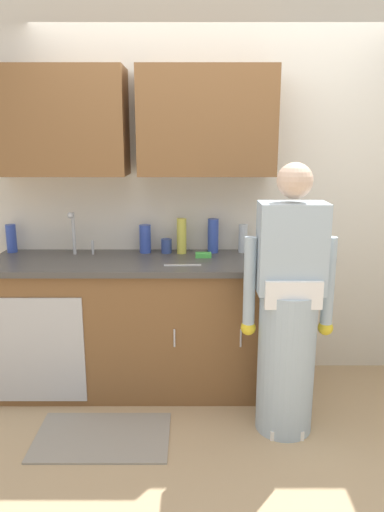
{
  "coord_description": "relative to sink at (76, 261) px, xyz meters",
  "views": [
    {
      "loc": [
        -0.15,
        -2.52,
        1.75
      ],
      "look_at": [
        -0.15,
        0.55,
        1.0
      ],
      "focal_mm": 34.15,
      "sensor_mm": 36.0,
      "label": 1
    }
  ],
  "objects": [
    {
      "name": "floor_mat",
      "position": [
        0.26,
        -0.66,
        -0.92
      ],
      "size": [
        0.8,
        0.5,
        0.01
      ],
      "primitive_type": "cube",
      "color": "gray",
      "rests_on": "ground"
    },
    {
      "name": "bottle_cleaner_spray",
      "position": [
        1.16,
        0.21,
        0.12
      ],
      "size": [
        0.06,
        0.06,
        0.2
      ],
      "primitive_type": "cylinder",
      "color": "silver",
      "rests_on": "countertop"
    },
    {
      "name": "bottle_water_short",
      "position": [
        -0.51,
        0.21,
        0.12
      ],
      "size": [
        0.07,
        0.07,
        0.2
      ],
      "primitive_type": "cylinder",
      "color": "#334CB2",
      "rests_on": "countertop"
    },
    {
      "name": "countertop",
      "position": [
        0.4,
        -0.01,
        -0.01
      ],
      "size": [
        1.96,
        0.66,
        0.04
      ],
      "primitive_type": "cube",
      "color": "#474442",
      "rests_on": "counter_cabinet"
    },
    {
      "name": "sink",
      "position": [
        0.0,
        0.0,
        0.0
      ],
      "size": [
        0.5,
        0.36,
        0.35
      ],
      "color": "#B7BABF",
      "rests_on": "counter_cabinet"
    },
    {
      "name": "ground_plane",
      "position": [
        0.95,
        -0.71,
        -0.93
      ],
      "size": [
        9.0,
        9.0,
        0.0
      ],
      "primitive_type": "plane",
      "color": "tan"
    },
    {
      "name": "person_at_sink",
      "position": [
        1.36,
        -0.54,
        -0.23
      ],
      "size": [
        0.55,
        0.34,
        1.62
      ],
      "color": "white",
      "rests_on": "ground"
    },
    {
      "name": "kitchen_wall_with_uppers",
      "position": [
        0.81,
        0.29,
        0.55
      ],
      "size": [
        4.8,
        0.44,
        2.7
      ],
      "color": "silver",
      "rests_on": "ground"
    },
    {
      "name": "bottle_water_tall",
      "position": [
        0.72,
        0.17,
        0.14
      ],
      "size": [
        0.07,
        0.07,
        0.25
      ],
      "primitive_type": "cylinder",
      "color": "#D8D14C",
      "rests_on": "countertop"
    },
    {
      "name": "bottle_soap",
      "position": [
        0.46,
        0.2,
        0.12
      ],
      "size": [
        0.08,
        0.08,
        0.2
      ],
      "primitive_type": "cylinder",
      "color": "#334CB2",
      "rests_on": "countertop"
    },
    {
      "name": "counter_cabinet",
      "position": [
        0.4,
        -0.01,
        -0.48
      ],
      "size": [
        1.9,
        0.62,
        0.9
      ],
      "color": "brown",
      "rests_on": "ground"
    },
    {
      "name": "knife_on_counter",
      "position": [
        0.74,
        -0.17,
        0.02
      ],
      "size": [
        0.24,
        0.03,
        0.01
      ],
      "primitive_type": "cube",
      "rotation": [
        0.0,
        0.0,
        3.16
      ],
      "color": "silver",
      "rests_on": "countertop"
    },
    {
      "name": "sponge",
      "position": [
        0.88,
        0.06,
        0.03
      ],
      "size": [
        0.11,
        0.07,
        0.03
      ],
      "primitive_type": "cube",
      "color": "#4CBF4C",
      "rests_on": "countertop"
    },
    {
      "name": "bottle_dish_liquid",
      "position": [
        0.94,
        0.2,
        0.14
      ],
      "size": [
        0.08,
        0.08,
        0.24
      ],
      "primitive_type": "cylinder",
      "color": "#334CB2",
      "rests_on": "countertop"
    },
    {
      "name": "cup_by_sink",
      "position": [
        0.61,
        0.19,
        0.07
      ],
      "size": [
        0.08,
        0.08,
        0.1
      ],
      "primitive_type": "cylinder",
      "color": "#33478C",
      "rests_on": "countertop"
    }
  ]
}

